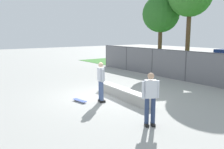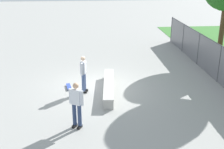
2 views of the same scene
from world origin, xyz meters
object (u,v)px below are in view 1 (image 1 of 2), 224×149
at_px(skateboarder, 101,80).
at_px(tree_near_left, 161,14).
at_px(bystander, 150,97).
at_px(concrete_ledge, 122,93).
at_px(skateboard, 80,100).

relative_size(skateboarder, tree_near_left, 0.30).
relative_size(tree_near_left, bystander, 3.34).
distance_m(concrete_ledge, skateboard, 2.09).
xyz_separation_m(skateboard, bystander, (3.91, 0.53, 0.94)).
bearing_deg(skateboard, concrete_ledge, 72.20).
height_order(concrete_ledge, tree_near_left, tree_near_left).
height_order(skateboarder, bystander, same).
distance_m(tree_near_left, bystander, 12.59).
xyz_separation_m(skateboarder, bystander, (3.32, -0.25, 0.00)).
xyz_separation_m(skateboarder, tree_near_left, (-4.64, 8.83, 3.56)).
height_order(skateboarder, tree_near_left, tree_near_left).
xyz_separation_m(concrete_ledge, bystander, (3.28, -1.45, 0.76)).
bearing_deg(skateboarder, concrete_ledge, 87.89).
bearing_deg(skateboarder, tree_near_left, 117.74).
xyz_separation_m(skateboarder, skateboard, (-0.59, -0.78, -0.94)).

